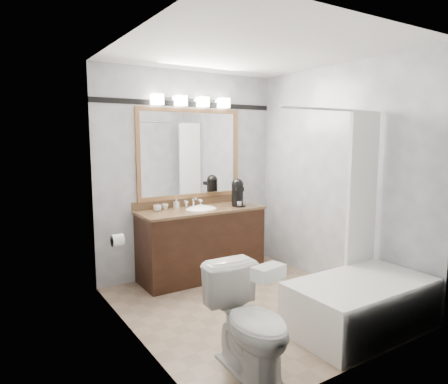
{
  "coord_description": "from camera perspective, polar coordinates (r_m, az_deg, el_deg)",
  "views": [
    {
      "loc": [
        -2.31,
        -3.11,
        1.7
      ],
      "look_at": [
        -0.1,
        0.35,
        1.14
      ],
      "focal_mm": 32.0,
      "sensor_mm": 36.0,
      "label": 1
    }
  ],
  "objects": [
    {
      "name": "soap_bar",
      "position": [
        4.93,
        -3.43,
        -2.0
      ],
      "size": [
        0.09,
        0.07,
        0.02
      ],
      "primitive_type": "cube",
      "rotation": [
        0.0,
        0.0,
        0.26
      ],
      "color": "beige",
      "rests_on": "vanity"
    },
    {
      "name": "bathtub",
      "position": [
        3.88,
        18.93,
        -14.07
      ],
      "size": [
        1.3,
        0.75,
        1.96
      ],
      "color": "white",
      "rests_on": "ground"
    },
    {
      "name": "vanity_light_bar",
      "position": [
        4.93,
        -4.64,
        12.82
      ],
      "size": [
        1.02,
        0.14,
        0.12
      ],
      "color": "silver",
      "rests_on": "room"
    },
    {
      "name": "toilet",
      "position": [
        3.03,
        3.76,
        -18.02
      ],
      "size": [
        0.46,
        0.77,
        0.76
      ],
      "primitive_type": "imported",
      "rotation": [
        0.0,
        0.0,
        -0.04
      ],
      "color": "white",
      "rests_on": "ground"
    },
    {
      "name": "tissue_box",
      "position": [
        2.72,
        6.38,
        -11.35
      ],
      "size": [
        0.24,
        0.16,
        0.09
      ],
      "primitive_type": "cube",
      "rotation": [
        0.0,
        0.0,
        0.18
      ],
      "color": "white",
      "rests_on": "toilet"
    },
    {
      "name": "accent_stripe",
      "position": [
        4.99,
        -4.99,
        12.38
      ],
      "size": [
        2.4,
        0.01,
        0.06
      ],
      "primitive_type": "cube",
      "color": "black",
      "rests_on": "room"
    },
    {
      "name": "soap_bottle_a",
      "position": [
        4.87,
        -6.83,
        -1.63
      ],
      "size": [
        0.06,
        0.06,
        0.11
      ],
      "primitive_type": "imported",
      "rotation": [
        0.0,
        0.0,
        0.29
      ],
      "color": "white",
      "rests_on": "vanity"
    },
    {
      "name": "cup_left",
      "position": [
        4.69,
        -9.49,
        -2.29
      ],
      "size": [
        0.11,
        0.11,
        0.07
      ],
      "primitive_type": "imported",
      "rotation": [
        0.0,
        0.0,
        -0.22
      ],
      "color": "white",
      "rests_on": "vanity"
    },
    {
      "name": "cup_right",
      "position": [
        4.78,
        -8.39,
        -2.12
      ],
      "size": [
        0.09,
        0.09,
        0.07
      ],
      "primitive_type": "imported",
      "rotation": [
        0.0,
        0.0,
        0.39
      ],
      "color": "white",
      "rests_on": "vanity"
    },
    {
      "name": "coffee_maker",
      "position": [
        4.99,
        1.96,
        0.03
      ],
      "size": [
        0.18,
        0.22,
        0.34
      ],
      "rotation": [
        0.0,
        0.0,
        -0.31
      ],
      "color": "black",
      "rests_on": "vanity"
    },
    {
      "name": "mirror",
      "position": [
        4.96,
        -4.85,
        5.47
      ],
      "size": [
        1.4,
        0.04,
        1.1
      ],
      "color": "#A4734A",
      "rests_on": "room"
    },
    {
      "name": "room",
      "position": [
        3.9,
        4.0,
        1.16
      ],
      "size": [
        2.42,
        2.62,
        2.52
      ],
      "color": "gray",
      "rests_on": "ground"
    },
    {
      "name": "tp_roll",
      "position": [
        4.07,
        -14.99,
        -6.67
      ],
      "size": [
        0.11,
        0.12,
        0.12
      ],
      "primitive_type": "cylinder",
      "rotation": [
        0.0,
        1.57,
        0.0
      ],
      "color": "white",
      "rests_on": "room"
    },
    {
      "name": "vanity",
      "position": [
        4.89,
        -3.25,
        -7.11
      ],
      "size": [
        1.53,
        0.58,
        0.97
      ],
      "color": "black",
      "rests_on": "ground"
    }
  ]
}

